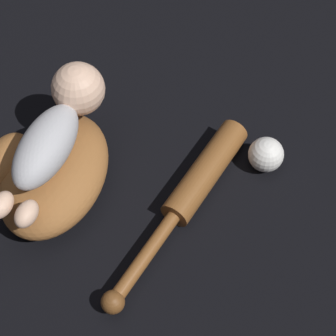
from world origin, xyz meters
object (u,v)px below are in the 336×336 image
at_px(baseball_glove, 47,172).
at_px(baby_figure, 58,125).
at_px(baseball_bat, 192,190).
at_px(baseball, 266,155).

height_order(baseball_glove, baby_figure, baby_figure).
distance_m(baseball_glove, baseball_bat, 0.29).
bearing_deg(baseball_glove, baseball, -72.58).
bearing_deg(baseball_glove, baby_figure, -27.52).
relative_size(baseball_glove, baseball_bat, 0.69).
height_order(baby_figure, baseball_bat, baby_figure).
distance_m(baseball_glove, baby_figure, 0.11).
relative_size(baby_figure, baseball, 4.76).
bearing_deg(baby_figure, baseball_glove, 152.48).
xyz_separation_m(baseball_glove, baseball, (0.13, -0.43, -0.02)).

